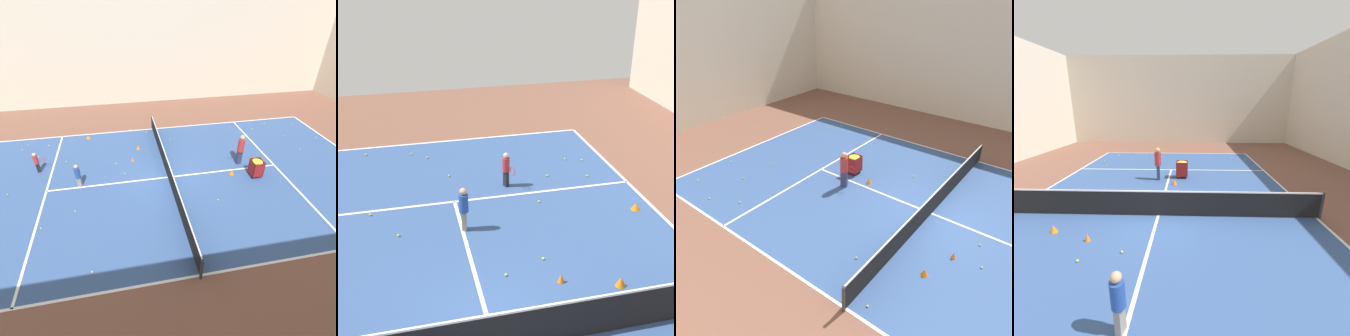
{
  "view_description": "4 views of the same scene",
  "coord_description": "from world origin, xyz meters",
  "views": [
    {
      "loc": [
        10.83,
        -2.09,
        8.23
      ],
      "look_at": [
        0.0,
        0.0,
        0.59
      ],
      "focal_mm": 28.0,
      "sensor_mm": 36.0,
      "label": 1
    },
    {
      "loc": [
        1.38,
        6.52,
        7.2
      ],
      "look_at": [
        -1.8,
        -6.72,
        0.65
      ],
      "focal_mm": 50.0,
      "sensor_mm": 36.0,
      "label": 2
    },
    {
      "loc": [
        -10.83,
        -3.87,
        8.23
      ],
      "look_at": [
        -0.56,
        4.15,
        0.98
      ],
      "focal_mm": 35.0,
      "sensor_mm": 36.0,
      "label": 3
    },
    {
      "loc": [
        1.15,
        -7.53,
        4.01
      ],
      "look_at": [
        0.73,
        4.52,
        0.56
      ],
      "focal_mm": 24.0,
      "sensor_mm": 36.0,
      "label": 4
    }
  ],
  "objects": [
    {
      "name": "child_midcourt",
      "position": [
        -0.07,
        -4.45,
        0.75
      ],
      "size": [
        0.31,
        0.31,
        1.31
      ],
      "rotation": [
        0.0,
        0.0,
        1.35
      ],
      "color": "gray",
      "rests_on": "ground"
    },
    {
      "name": "tennis_ball_9",
      "position": [
        2.51,
        -5.83,
        0.04
      ],
      "size": [
        0.07,
        0.07,
        0.07
      ],
      "primitive_type": "sphere",
      "color": "yellow",
      "rests_on": "ground"
    },
    {
      "name": "tennis_ball_15",
      "position": [
        1.74,
        -4.53,
        0.04
      ],
      "size": [
        0.07,
        0.07,
        0.07
      ],
      "primitive_type": "sphere",
      "color": "yellow",
      "rests_on": "ground"
    },
    {
      "name": "tennis_ball_17",
      "position": [
        2.76,
        -10.34,
        0.04
      ],
      "size": [
        0.07,
        0.07,
        0.07
      ],
      "primitive_type": "sphere",
      "color": "yellow",
      "rests_on": "ground"
    },
    {
      "name": "player_near_baseline",
      "position": [
        -1.8,
        -6.71,
        0.68
      ],
      "size": [
        0.37,
        0.55,
        1.19
      ],
      "rotation": [
        0.0,
        0.0,
        1.94
      ],
      "color": "black",
      "rests_on": "ground"
    },
    {
      "name": "line_service_near",
      "position": [
        0.0,
        -6.07,
        0.01
      ],
      "size": [
        11.61,
        0.1,
        0.0
      ],
      "primitive_type": "cube",
      "color": "white",
      "rests_on": "ground"
    },
    {
      "name": "tennis_ball_7",
      "position": [
        -0.71,
        -2.22,
        0.04
      ],
      "size": [
        0.07,
        0.07,
        0.07
      ],
      "primitive_type": "sphere",
      "color": "yellow",
      "rests_on": "ground"
    },
    {
      "name": "tennis_net",
      "position": [
        0.0,
        0.0,
        0.51
      ],
      "size": [
        11.91,
        0.1,
        0.99
      ],
      "color": "#2D2D33",
      "rests_on": "ground"
    },
    {
      "name": "training_cone_2",
      "position": [
        -1.92,
        -1.69,
        0.13
      ],
      "size": [
        0.16,
        0.16,
        0.26
      ],
      "primitive_type": "cone",
      "color": "orange",
      "rests_on": "ground"
    },
    {
      "name": "tennis_ball_22",
      "position": [
        -4.64,
        -6.73,
        0.04
      ],
      "size": [
        0.07,
        0.07,
        0.07
      ],
      "primitive_type": "sphere",
      "color": "yellow",
      "rests_on": "ground"
    },
    {
      "name": "tennis_ball_0",
      "position": [
        -2.53,
        -5.41,
        0.04
      ],
      "size": [
        0.07,
        0.07,
        0.07
      ],
      "primitive_type": "sphere",
      "color": "yellow",
      "rests_on": "ground"
    },
    {
      "name": "line_baseline_near",
      "position": [
        0.0,
        -11.04,
        0.01
      ],
      "size": [
        11.61,
        0.1,
        0.0
      ],
      "primitive_type": "cube",
      "color": "white",
      "rests_on": "ground"
    },
    {
      "name": "tennis_ball_2",
      "position": [
        -0.06,
        -7.84,
        0.04
      ],
      "size": [
        0.07,
        0.07,
        0.07
      ],
      "primitive_type": "sphere",
      "color": "yellow",
      "rests_on": "ground"
    },
    {
      "name": "tennis_ball_23",
      "position": [
        -1.78,
        -2.62,
        0.04
      ],
      "size": [
        0.07,
        0.07,
        0.07
      ],
      "primitive_type": "sphere",
      "color": "yellow",
      "rests_on": "ground"
    },
    {
      "name": "training_cone_1",
      "position": [
        -5.22,
        -4.34,
        0.11
      ],
      "size": [
        0.27,
        0.27,
        0.22
      ],
      "primitive_type": "cone",
      "color": "orange",
      "rests_on": "ground"
    },
    {
      "name": "tennis_ball_21",
      "position": [
        -4.4,
        -8.22,
        0.04
      ],
      "size": [
        0.07,
        0.07,
        0.07
      ],
      "primitive_type": "sphere",
      "color": "yellow",
      "rests_on": "ground"
    },
    {
      "name": "tennis_ball_16",
      "position": [
        1.1,
        -9.98,
        0.04
      ],
      "size": [
        0.07,
        0.07,
        0.07
      ],
      "primitive_type": "sphere",
      "color": "yellow",
      "rests_on": "ground"
    },
    {
      "name": "tennis_ball_25",
      "position": [
        0.54,
        -9.53,
        0.04
      ],
      "size": [
        0.07,
        0.07,
        0.07
      ],
      "primitive_type": "sphere",
      "color": "yellow",
      "rests_on": "ground"
    },
    {
      "name": "tennis_ball_12",
      "position": [
        -4.96,
        -8.0,
        0.04
      ],
      "size": [
        0.07,
        0.07,
        0.07
      ],
      "primitive_type": "sphere",
      "color": "yellow",
      "rests_on": "ground"
    },
    {
      "name": "training_cone_0",
      "position": [
        -3.22,
        -1.25,
        0.13
      ],
      "size": [
        0.24,
        0.24,
        0.25
      ],
      "primitive_type": "cone",
      "color": "orange",
      "rests_on": "ground"
    },
    {
      "name": "tennis_ball_8",
      "position": [
        -3.33,
        -7.07,
        0.04
      ],
      "size": [
        0.07,
        0.07,
        0.07
      ],
      "primitive_type": "sphere",
      "color": "yellow",
      "rests_on": "ground"
    }
  ]
}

